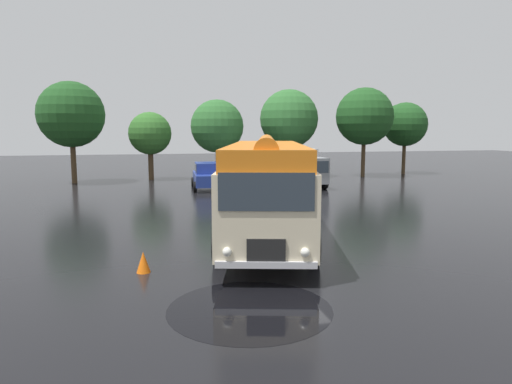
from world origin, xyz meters
TOP-DOWN VIEW (x-y plane):
  - ground_plane at (0.00, 0.00)m, footprint 120.00×120.00m
  - vintage_bus at (-0.52, 0.46)m, footprint 4.98×10.38m
  - car_near_left at (-0.71, 14.21)m, footprint 2.12×4.28m
  - car_mid_left at (2.43, 14.06)m, footprint 2.40×4.40m
  - box_van at (5.27, 14.55)m, footprint 2.59×5.87m
  - tree_far_left at (-9.39, 19.67)m, footprint 4.52×4.52m
  - tree_left_of_centre at (-4.16, 20.60)m, footprint 3.15×3.15m
  - tree_centre at (0.91, 20.17)m, footprint 4.00×4.00m
  - tree_right_of_centre at (6.69, 20.44)m, footprint 4.58×4.58m
  - tree_far_right at (12.51, 19.10)m, footprint 4.51×4.51m
  - tree_extra_right at (16.74, 20.61)m, footprint 3.79×3.68m
  - traffic_cone at (-4.58, -2.47)m, footprint 0.36×0.36m
  - puddle_patch at (-2.44, -5.51)m, footprint 3.42×3.42m

SIDE VIEW (x-z plane):
  - ground_plane at x=0.00m, z-range 0.00..0.00m
  - puddle_patch at x=-2.44m, z-range 0.00..0.01m
  - traffic_cone at x=-4.58m, z-range 0.00..0.55m
  - car_near_left at x=-0.71m, z-range 0.02..1.68m
  - car_mid_left at x=2.43m, z-range 0.02..1.68m
  - box_van at x=5.27m, z-range 0.11..2.61m
  - vintage_bus at x=-0.52m, z-range 0.15..3.64m
  - tree_left_of_centre at x=-4.16m, z-range 0.93..5.97m
  - tree_centre at x=0.91m, z-range 1.10..7.10m
  - tree_extra_right at x=16.74m, z-range 1.24..7.28m
  - tree_right_of_centre at x=6.69m, z-range 1.13..8.01m
  - tree_far_left at x=-9.39m, z-range 1.15..8.19m
  - tree_far_right at x=12.51m, z-range 1.29..8.33m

